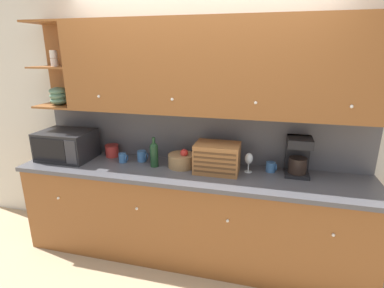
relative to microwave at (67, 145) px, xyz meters
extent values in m
plane|color=tan|center=(1.31, 0.29, -1.06)|extent=(24.00, 24.00, 0.00)
cube|color=beige|center=(1.31, 0.32, 0.24)|extent=(5.67, 0.06, 2.60)
cube|color=brown|center=(1.31, -0.02, -0.62)|extent=(3.27, 0.61, 0.87)
cube|color=#4C4C51|center=(1.31, -0.03, -0.17)|extent=(3.29, 0.64, 0.04)
sphere|color=white|center=(0.09, -0.33, -0.43)|extent=(0.03, 0.03, 0.03)
sphere|color=white|center=(0.90, -0.33, -0.43)|extent=(0.03, 0.03, 0.03)
sphere|color=white|center=(1.72, -0.33, -0.43)|extent=(0.03, 0.03, 0.03)
sphere|color=white|center=(2.54, -0.33, -0.43)|extent=(0.03, 0.03, 0.03)
cube|color=#4C4C51|center=(1.31, 0.28, 0.11)|extent=(3.27, 0.01, 0.52)
cube|color=brown|center=(1.52, 0.12, 0.79)|extent=(2.85, 0.34, 0.82)
cube|color=brown|center=(-0.11, 0.28, 0.79)|extent=(0.42, 0.02, 0.82)
cube|color=brown|center=(-0.11, 0.12, 0.38)|extent=(0.42, 0.34, 0.02)
cube|color=brown|center=(-0.11, 0.12, 0.77)|extent=(0.42, 0.34, 0.02)
cube|color=brown|center=(-0.11, 0.12, 1.19)|extent=(0.42, 0.34, 0.02)
sphere|color=white|center=(0.46, -0.05, 0.52)|extent=(0.03, 0.03, 0.03)
sphere|color=white|center=(1.17, -0.05, 0.52)|extent=(0.03, 0.03, 0.03)
sphere|color=white|center=(1.88, -0.05, 0.52)|extent=(0.03, 0.03, 0.03)
sphere|color=white|center=(2.59, -0.05, 0.52)|extent=(0.03, 0.03, 0.03)
ellipsoid|color=slate|center=(-0.11, 0.12, 0.43)|extent=(0.18, 0.18, 0.08)
ellipsoid|color=slate|center=(-0.11, 0.12, 0.48)|extent=(0.18, 0.18, 0.08)
ellipsoid|color=slate|center=(-0.11, 0.12, 0.53)|extent=(0.18, 0.18, 0.08)
cylinder|color=silver|center=(-0.11, 0.12, 0.81)|extent=(0.07, 0.07, 0.08)
cylinder|color=silver|center=(-0.11, 0.12, 0.89)|extent=(0.07, 0.07, 0.08)
cube|color=black|center=(0.00, 0.00, 0.00)|extent=(0.53, 0.40, 0.29)
cube|color=black|center=(-0.06, -0.20, 0.00)|extent=(0.37, 0.01, 0.23)
cube|color=#2D2D33|center=(0.19, -0.20, 0.00)|extent=(0.12, 0.01, 0.23)
cylinder|color=#B22D28|center=(0.42, 0.17, -0.09)|extent=(0.14, 0.14, 0.12)
cylinder|color=maroon|center=(0.42, 0.17, -0.02)|extent=(0.14, 0.14, 0.01)
cylinder|color=#38669E|center=(0.61, 0.03, -0.10)|extent=(0.08, 0.08, 0.09)
torus|color=#38669E|center=(0.65, 0.03, -0.10)|extent=(0.01, 0.06, 0.06)
cylinder|color=#38669E|center=(0.78, 0.11, -0.09)|extent=(0.09, 0.09, 0.11)
torus|color=#38669E|center=(0.83, 0.11, -0.09)|extent=(0.01, 0.07, 0.07)
cylinder|color=#19381E|center=(0.96, 0.01, -0.05)|extent=(0.08, 0.08, 0.20)
sphere|color=#19381E|center=(0.96, 0.01, 0.05)|extent=(0.08, 0.08, 0.08)
cylinder|color=#19381E|center=(0.96, 0.01, 0.11)|extent=(0.03, 0.03, 0.07)
cylinder|color=#937047|center=(1.21, 0.06, -0.08)|extent=(0.26, 0.26, 0.13)
sphere|color=red|center=(1.25, 0.04, 0.00)|extent=(0.08, 0.08, 0.08)
cube|color=#996033|center=(1.56, 0.02, -0.01)|extent=(0.40, 0.28, 0.27)
cube|color=#54351C|center=(1.56, -0.12, -0.10)|extent=(0.37, 0.01, 0.02)
cube|color=#54351C|center=(1.56, -0.12, -0.05)|extent=(0.37, 0.01, 0.02)
cube|color=#54351C|center=(1.56, -0.12, -0.01)|extent=(0.37, 0.01, 0.02)
cube|color=#54351C|center=(1.56, -0.12, 0.03)|extent=(0.37, 0.01, 0.02)
cube|color=#54351C|center=(1.56, -0.12, 0.08)|extent=(0.37, 0.01, 0.02)
cylinder|color=silver|center=(1.84, 0.09, -0.14)|extent=(0.07, 0.07, 0.01)
cylinder|color=silver|center=(1.84, 0.09, -0.10)|extent=(0.01, 0.01, 0.07)
ellipsoid|color=silver|center=(1.84, 0.09, -0.01)|extent=(0.07, 0.07, 0.10)
cylinder|color=#38669E|center=(2.04, 0.15, -0.10)|extent=(0.09, 0.09, 0.09)
torus|color=#38669E|center=(2.09, 0.15, -0.10)|extent=(0.01, 0.06, 0.06)
cube|color=black|center=(2.27, 0.12, -0.13)|extent=(0.21, 0.23, 0.03)
cylinder|color=black|center=(2.27, 0.11, -0.05)|extent=(0.16, 0.16, 0.14)
cube|color=black|center=(2.27, 0.21, 0.03)|extent=(0.21, 0.05, 0.35)
cube|color=black|center=(2.27, 0.12, 0.16)|extent=(0.21, 0.23, 0.08)
camera|label=1|loc=(1.98, -2.52, 0.92)|focal=28.00mm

